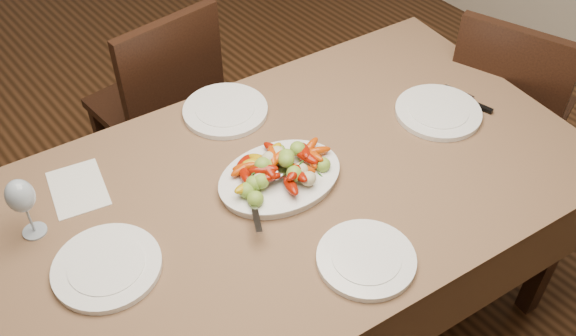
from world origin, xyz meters
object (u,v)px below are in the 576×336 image
at_px(chair_right, 509,111).
at_px(plate_right, 438,112).
at_px(dining_table, 288,262).
at_px(serving_platter, 280,179).
at_px(plate_left, 107,267).
at_px(plate_far, 225,111).
at_px(wine_glass, 25,207).
at_px(chair_far, 153,104).
at_px(plate_near, 366,259).

xyz_separation_m(chair_right, plate_right, (-0.54, -0.03, 0.29)).
distance_m(dining_table, serving_platter, 0.39).
distance_m(chair_right, plate_left, 1.71).
relative_size(serving_platter, plate_left, 1.29).
distance_m(plate_far, wine_glass, 0.71).
relative_size(chair_right, plate_left, 3.36).
bearing_deg(serving_platter, plate_far, 80.19).
bearing_deg(chair_right, plate_left, 69.08).
xyz_separation_m(serving_platter, wine_glass, (-0.64, 0.28, 0.09)).
distance_m(chair_far, plate_far, 0.60).
bearing_deg(plate_left, dining_table, -5.65).
xyz_separation_m(dining_table, plate_left, (-0.56, 0.06, 0.39)).
bearing_deg(wine_glass, plate_right, -16.35).
xyz_separation_m(plate_left, wine_glass, (-0.09, 0.24, 0.09)).
xyz_separation_m(dining_table, wine_glass, (-0.65, 0.29, 0.48)).
bearing_deg(plate_right, chair_right, 3.57).
distance_m(plate_left, plate_far, 0.69).
xyz_separation_m(chair_right, plate_left, (-1.68, 0.09, 0.29)).
xyz_separation_m(plate_left, plate_near, (0.54, -0.41, 0.00)).
height_order(plate_left, plate_right, same).
relative_size(plate_far, wine_glass, 1.37).
bearing_deg(chair_far, dining_table, 84.87).
relative_size(chair_right, wine_glass, 4.64).
relative_size(serving_platter, plate_far, 1.30).
bearing_deg(plate_right, wine_glass, 163.65).
distance_m(plate_far, plate_near, 0.74).
relative_size(plate_left, plate_right, 1.00).
bearing_deg(plate_right, plate_far, 139.90).
height_order(chair_far, plate_near, chair_far).
bearing_deg(serving_platter, plate_right, -8.27).
xyz_separation_m(serving_platter, plate_right, (0.60, -0.09, -0.00)).
height_order(plate_near, wine_glass, wine_glass).
xyz_separation_m(plate_right, plate_far, (-0.54, 0.45, 0.00)).
distance_m(serving_platter, plate_near, 0.37).
relative_size(dining_table, plate_far, 6.56).
bearing_deg(chair_right, dining_table, 70.37).
height_order(plate_right, wine_glass, wine_glass).
bearing_deg(plate_right, chair_far, 119.22).
bearing_deg(dining_table, chair_right, -1.78).
height_order(plate_left, plate_far, same).
relative_size(dining_table, serving_platter, 5.03).
relative_size(chair_far, chair_right, 1.00).
bearing_deg(plate_left, serving_platter, -3.86).
height_order(chair_right, plate_near, chair_right).
bearing_deg(plate_far, chair_far, 91.04).
relative_size(chair_right, plate_near, 3.62).
bearing_deg(plate_far, plate_left, -151.64).
bearing_deg(dining_table, plate_near, -94.06).
relative_size(plate_left, plate_near, 1.08).
distance_m(chair_right, plate_far, 1.19).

